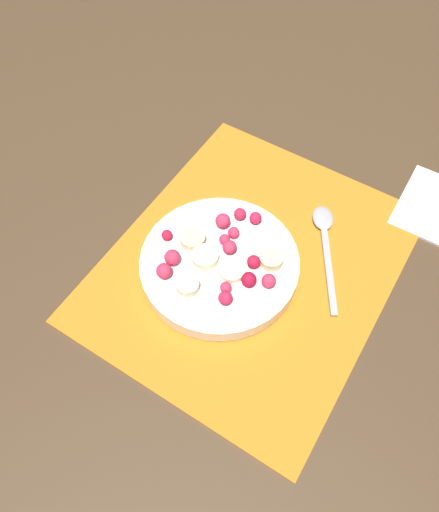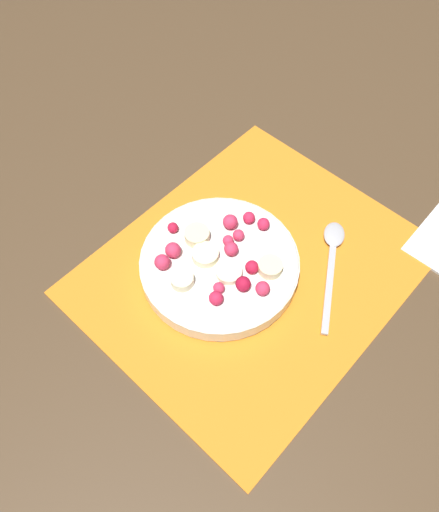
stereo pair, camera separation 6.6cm
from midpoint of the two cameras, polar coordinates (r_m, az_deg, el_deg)
name	(u,v)px [view 2 (the right image)]	position (r m, az deg, el deg)	size (l,w,h in m)	color
ground_plane	(252,270)	(0.69, 6.46, -1.81)	(3.00, 3.00, 0.00)	#4C3823
placemat	(252,269)	(0.69, 6.49, -1.68)	(0.44, 0.36, 0.01)	orange
fruit_bowl	(219,263)	(0.67, 2.79, -0.98)	(0.21, 0.21, 0.05)	silver
spoon	(333,251)	(0.72, 15.36, 0.35)	(0.16, 0.11, 0.01)	#B2B2B7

